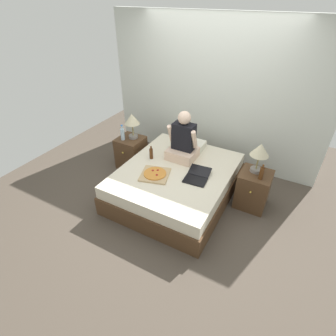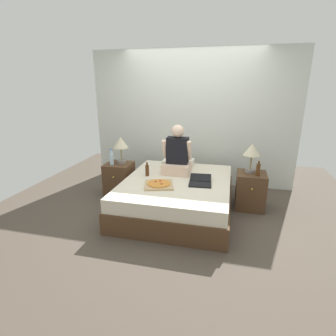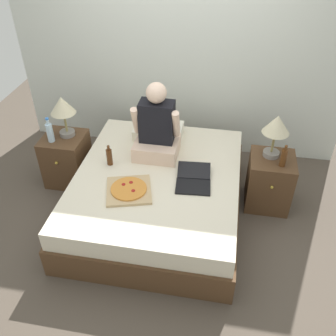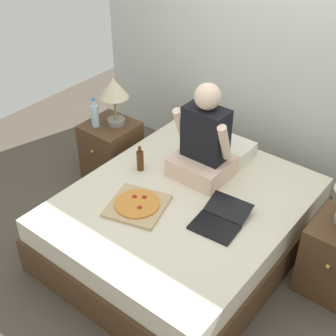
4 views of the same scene
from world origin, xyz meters
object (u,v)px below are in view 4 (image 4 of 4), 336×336
bed (183,223)px  pizza_box (137,205)px  laptop (219,221)px  nightstand_left (112,151)px  water_bottle (95,115)px  beer_bottle_on_bed (140,160)px  lamp_on_left_nightstand (114,91)px  person_seated (204,143)px

bed → pizza_box: (-0.20, -0.29, 0.27)m
laptop → bed: bearing=169.6°
nightstand_left → laptop: nightstand_left is taller
bed → water_bottle: water_bottle is taller
laptop → beer_bottle_on_bed: 0.87m
water_bottle → beer_bottle_on_bed: water_bottle is taller
bed → lamp_on_left_nightstand: bearing=159.6°
water_bottle → pizza_box: size_ratio=0.56×
water_bottle → laptop: size_ratio=0.63×
laptop → lamp_on_left_nightstand: bearing=162.0°
nightstand_left → beer_bottle_on_bed: size_ratio=2.61×
nightstand_left → laptop: 1.54m
pizza_box → beer_bottle_on_bed: 0.48m
bed → nightstand_left: size_ratio=3.36×
lamp_on_left_nightstand → laptop: lamp_on_left_nightstand is taller
person_seated → bed: bearing=-78.4°
lamp_on_left_nightstand → water_bottle: bearing=-130.6°
nightstand_left → bed: bearing=-17.4°
bed → lamp_on_left_nightstand: lamp_on_left_nightstand is taller
lamp_on_left_nightstand → beer_bottle_on_bed: bearing=-29.3°
person_seated → lamp_on_left_nightstand: bearing=177.3°
laptop → pizza_box: size_ratio=0.89×
bed → laptop: 0.45m
laptop → pizza_box: (-0.56, -0.23, -0.00)m
lamp_on_left_nightstand → water_bottle: (-0.12, -0.14, -0.22)m
nightstand_left → person_seated: size_ratio=0.74×
pizza_box → beer_bottle_on_bed: (-0.29, 0.37, 0.07)m
bed → beer_bottle_on_bed: size_ratio=8.78×
nightstand_left → beer_bottle_on_bed: beer_bottle_on_bed is taller
bed → beer_bottle_on_bed: bearing=171.0°
pizza_box → lamp_on_left_nightstand: bearing=141.3°
bed → beer_bottle_on_bed: 0.61m
nightstand_left → pizza_box: bearing=-35.4°
water_bottle → lamp_on_left_nightstand: bearing=49.4°
nightstand_left → pizza_box: size_ratio=1.16×
nightstand_left → water_bottle: water_bottle is taller
lamp_on_left_nightstand → water_bottle: size_ratio=1.63×
bed → person_seated: size_ratio=2.48×
bed → laptop: (0.36, -0.07, 0.27)m
nightstand_left → beer_bottle_on_bed: (0.61, -0.27, 0.30)m
bed → water_bottle: 1.29m
water_bottle → person_seated: person_seated is taller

